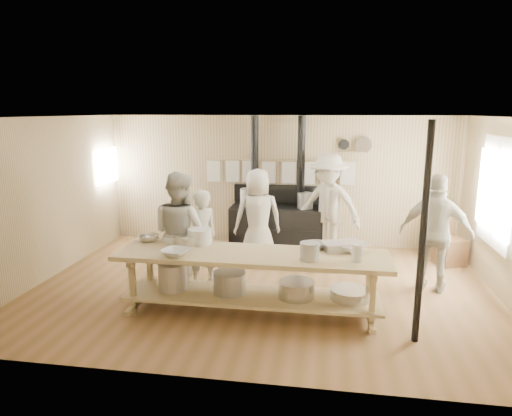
# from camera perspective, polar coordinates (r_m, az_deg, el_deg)

# --- Properties ---
(ground) EXTENTS (7.00, 7.00, 0.00)m
(ground) POSITION_cam_1_polar(r_m,az_deg,el_deg) (7.17, 0.66, -9.96)
(ground) COLOR brown
(ground) RESTS_ON ground
(room_shell) EXTENTS (7.00, 7.00, 7.00)m
(room_shell) POSITION_cam_1_polar(r_m,az_deg,el_deg) (6.73, 0.70, 2.96)
(room_shell) COLOR tan
(room_shell) RESTS_ON ground
(window_right) EXTENTS (0.09, 1.50, 1.65)m
(window_right) POSITION_cam_1_polar(r_m,az_deg,el_deg) (7.69, 27.94, 1.76)
(window_right) COLOR beige
(window_right) RESTS_ON ground
(left_opening) EXTENTS (0.00, 0.90, 0.90)m
(left_opening) POSITION_cam_1_polar(r_m,az_deg,el_deg) (9.70, -18.16, 5.04)
(left_opening) COLOR white
(left_opening) RESTS_ON ground
(stove) EXTENTS (1.90, 0.75, 2.60)m
(stove) POSITION_cam_1_polar(r_m,az_deg,el_deg) (9.01, 2.59, -1.86)
(stove) COLOR black
(stove) RESTS_ON ground
(towel_rail) EXTENTS (3.00, 0.04, 0.47)m
(towel_rail) POSITION_cam_1_polar(r_m,az_deg,el_deg) (9.10, 2.89, 4.89)
(towel_rail) COLOR #A08A5B
(towel_rail) RESTS_ON ground
(back_wall_shelf) EXTENTS (0.63, 0.14, 0.32)m
(back_wall_shelf) POSITION_cam_1_polar(r_m,az_deg,el_deg) (9.05, 12.29, 7.46)
(back_wall_shelf) COLOR #A08A5B
(back_wall_shelf) RESTS_ON ground
(prep_table) EXTENTS (3.60, 0.90, 0.85)m
(prep_table) POSITION_cam_1_polar(r_m,az_deg,el_deg) (6.15, -0.64, -8.58)
(prep_table) COLOR #A08A5B
(prep_table) RESTS_ON ground
(support_post) EXTENTS (0.08, 0.08, 2.60)m
(support_post) POSITION_cam_1_polar(r_m,az_deg,el_deg) (5.51, 20.13, -3.29)
(support_post) COLOR black
(support_post) RESTS_ON ground
(cook_far_left) EXTENTS (0.65, 0.64, 1.52)m
(cook_far_left) POSITION_cam_1_polar(r_m,az_deg,el_deg) (7.11, -6.90, -3.74)
(cook_far_left) COLOR beige
(cook_far_left) RESTS_ON ground
(cook_left) EXTENTS (1.12, 1.04, 1.84)m
(cook_left) POSITION_cam_1_polar(r_m,az_deg,el_deg) (6.83, -9.45, -3.13)
(cook_left) COLOR beige
(cook_left) RESTS_ON ground
(cook_center) EXTENTS (0.97, 0.78, 1.72)m
(cook_center) POSITION_cam_1_polar(r_m,az_deg,el_deg) (7.99, 0.24, -1.17)
(cook_center) COLOR beige
(cook_center) RESTS_ON ground
(cook_right) EXTENTS (1.14, 0.74, 1.80)m
(cook_right) POSITION_cam_1_polar(r_m,az_deg,el_deg) (7.31, 21.59, -2.99)
(cook_right) COLOR beige
(cook_right) RESTS_ON ground
(cook_by_window) EXTENTS (1.43, 1.12, 1.95)m
(cook_by_window) POSITION_cam_1_polar(r_m,az_deg,el_deg) (8.48, 8.97, 0.25)
(cook_by_window) COLOR beige
(cook_by_window) RESTS_ON ground
(chair) EXTENTS (0.58, 0.58, 0.95)m
(chair) POSITION_cam_1_polar(r_m,az_deg,el_deg) (8.85, 22.99, -4.70)
(chair) COLOR brown
(chair) RESTS_ON ground
(bowl_white_a) EXTENTS (0.42, 0.42, 0.08)m
(bowl_white_a) POSITION_cam_1_polar(r_m,az_deg,el_deg) (6.02, -10.02, -5.48)
(bowl_white_a) COLOR silver
(bowl_white_a) RESTS_ON prep_table
(bowl_steel_a) EXTENTS (0.39, 0.39, 0.09)m
(bowl_steel_a) POSITION_cam_1_polar(r_m,az_deg,el_deg) (6.75, -13.20, -3.67)
(bowl_steel_a) COLOR silver
(bowl_steel_a) RESTS_ON prep_table
(bowl_white_b) EXTENTS (0.62, 0.62, 0.11)m
(bowl_white_b) POSITION_cam_1_polar(r_m,az_deg,el_deg) (6.27, 11.69, -4.74)
(bowl_white_b) COLOR silver
(bowl_white_b) RESTS_ON prep_table
(bowl_steel_b) EXTENTS (0.38, 0.38, 0.09)m
(bowl_steel_b) POSITION_cam_1_polar(r_m,az_deg,el_deg) (6.27, 7.53, -4.67)
(bowl_steel_b) COLOR silver
(bowl_steel_b) RESTS_ON prep_table
(roasting_pan) EXTENTS (0.55, 0.46, 0.11)m
(roasting_pan) POSITION_cam_1_polar(r_m,az_deg,el_deg) (6.27, 10.51, -4.70)
(roasting_pan) COLOR #B2B2B7
(roasting_pan) RESTS_ON prep_table
(mixing_bowl_large) EXTENTS (0.50, 0.50, 0.14)m
(mixing_bowl_large) POSITION_cam_1_polar(r_m,az_deg,el_deg) (6.55, -8.39, -3.74)
(mixing_bowl_large) COLOR silver
(mixing_bowl_large) RESTS_ON prep_table
(bucket_galv) EXTENTS (0.32, 0.32, 0.23)m
(bucket_galv) POSITION_cam_1_polar(r_m,az_deg,el_deg) (5.78, 6.71, -5.40)
(bucket_galv) COLOR gray
(bucket_galv) RESTS_ON prep_table
(deep_bowl_enamel) EXTENTS (0.42, 0.42, 0.21)m
(deep_bowl_enamel) POSITION_cam_1_polar(r_m,az_deg,el_deg) (6.49, -7.04, -3.50)
(deep_bowl_enamel) COLOR silver
(deep_bowl_enamel) RESTS_ON prep_table
(pitcher) EXTENTS (0.15, 0.15, 0.22)m
(pitcher) POSITION_cam_1_polar(r_m,az_deg,el_deg) (5.83, 12.49, -5.47)
(pitcher) COLOR silver
(pitcher) RESTS_ON prep_table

